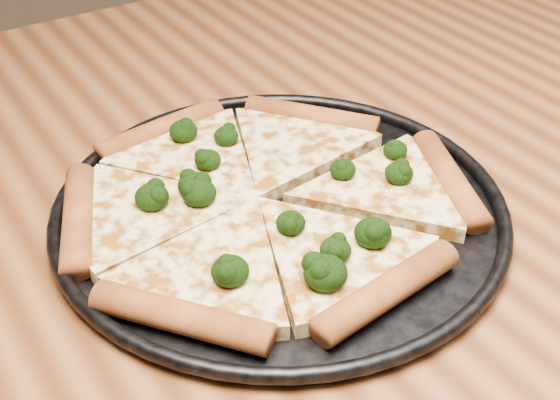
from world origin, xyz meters
TOP-DOWN VIEW (x-y plane):
  - dining_table at (0.00, 0.00)m, footprint 1.20×0.90m
  - pizza_pan at (-0.02, -0.04)m, footprint 0.37×0.37m
  - pizza at (-0.03, -0.03)m, footprint 0.35×0.32m
  - broccoli_florets at (-0.03, -0.05)m, footprint 0.23×0.25m

SIDE VIEW (x-z plane):
  - dining_table at x=0.00m, z-range 0.28..1.03m
  - pizza_pan at x=-0.02m, z-range 0.75..0.77m
  - pizza at x=-0.03m, z-range 0.75..0.78m
  - broccoli_florets at x=-0.03m, z-range 0.76..0.79m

